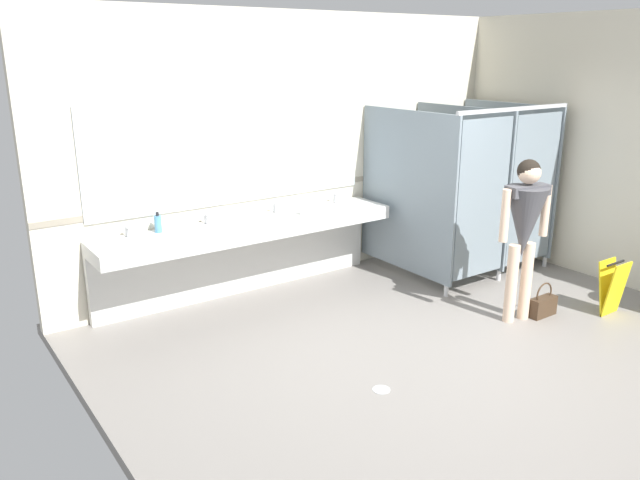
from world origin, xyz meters
The scene contains 12 objects.
ground_plane centered at (0.00, 0.00, -0.05)m, with size 5.94×5.71×0.10m, color gray.
wall_back centered at (0.00, 2.62, 1.47)m, with size 5.94×0.12×2.95m, color beige.
wall_back_tile_band centered at (0.00, 2.55, 1.05)m, with size 5.94×0.01×0.06m, color #9E937F.
vanity_counter centered at (-0.92, 2.33, 0.62)m, with size 3.26×0.59×0.96m.
mirror_panel centered at (-0.92, 2.54, 1.53)m, with size 3.16×0.02×1.07m, color silver.
bathroom_stalls centered at (1.66, 1.60, 1.03)m, with size 1.76×1.50×1.96m.
person_standing centered at (0.92, 0.28, 0.99)m, with size 0.55×0.47×1.58m.
handbag centered at (1.21, 0.18, 0.11)m, with size 0.31×0.11×0.35m.
soap_dispenser centered at (-1.84, 2.42, 0.93)m, with size 0.07×0.07×0.20m.
paper_cup centered at (-0.33, 2.15, 0.90)m, with size 0.07×0.07×0.11m, color white.
wet_floor_sign centered at (1.80, -0.17, 0.29)m, with size 0.28×0.19×0.55m.
floor_drain_cover centered at (-1.03, 0.01, 0.00)m, with size 0.14×0.14×0.01m, color #B7BABF.
Camera 1 is at (-3.91, -3.28, 2.54)m, focal length 35.22 mm.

